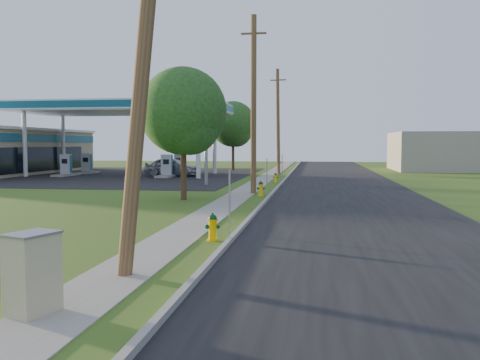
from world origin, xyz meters
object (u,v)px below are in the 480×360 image
object	(u,v)px
utility_pole_near	(144,43)
hydrant_near	(213,227)
hydrant_far	(276,178)
fuel_pump_ne	(167,169)
utility_pole_far	(278,121)
fuel_pump_nw	(66,168)
utility_cabinet	(32,274)
car_silver	(172,167)
fuel_pump_sw	(87,166)
tree_verge	(185,115)
price_pylon	(206,104)
tree_lot	(234,126)
fuel_pump_se	(180,166)
utility_pole_mid	(254,104)
hydrant_mid	(261,189)

from	to	relation	value
utility_pole_near	hydrant_near	xyz separation A→B (m)	(0.56, 4.06, -4.41)
utility_pole_near	hydrant_far	world-z (taller)	utility_pole_near
utility_pole_near	fuel_pump_ne	bearing A→B (deg)	106.02
utility_pole_far	fuel_pump_nw	xyz separation A→B (m)	(-17.90, -5.00, -4.08)
hydrant_near	utility_cabinet	distance (m)	6.79
utility_pole_far	fuel_pump_ne	bearing A→B (deg)	-150.67
car_silver	utility_cabinet	bearing A→B (deg)	-156.79
fuel_pump_sw	tree_verge	distance (m)	25.79
utility_cabinet	utility_pole_near	bearing A→B (deg)	67.50
price_pylon	hydrant_far	xyz separation A→B (m)	(4.45, 3.26, -5.09)
tree_verge	hydrant_far	size ratio (longest dim) A/B	9.43
tree_lot	hydrant_far	bearing A→B (deg)	-70.28
hydrant_far	utility_cabinet	distance (m)	29.34
fuel_pump_se	hydrant_far	world-z (taller)	fuel_pump_se
fuel_pump_nw	car_silver	xyz separation A→B (m)	(9.06, 1.36, 0.09)
utility_pole_near	fuel_pump_se	xyz separation A→B (m)	(-8.90, 35.00, -4.08)
fuel_pump_nw	price_pylon	bearing A→B (deg)	-28.18
price_pylon	car_silver	world-z (taller)	price_pylon
fuel_pump_se	tree_lot	size ratio (longest dim) A/B	0.44
fuel_pump_sw	fuel_pump_ne	bearing A→B (deg)	-23.96
hydrant_near	fuel_pump_sw	bearing A→B (deg)	120.82
tree_verge	car_silver	bearing A→B (deg)	108.08
hydrant_near	hydrant_far	world-z (taller)	hydrant_near
utility_pole_mid	fuel_pump_nw	world-z (taller)	utility_pole_mid
hydrant_mid	hydrant_far	world-z (taller)	hydrant_mid
hydrant_mid	fuel_pump_ne	bearing A→B (deg)	123.43
fuel_pump_ne	car_silver	size ratio (longest dim) A/B	0.67
utility_pole_far	fuel_pump_nw	world-z (taller)	utility_pole_far
price_pylon	hydrant_mid	distance (m)	9.59
hydrant_mid	hydrant_far	distance (m)	10.10
fuel_pump_ne	hydrant_near	xyz separation A→B (m)	(9.46, -26.94, -0.33)
utility_pole_mid	tree_verge	world-z (taller)	utility_pole_mid
utility_cabinet	tree_lot	bearing A→B (deg)	95.16
fuel_pump_se	car_silver	distance (m)	2.64
utility_pole_mid	tree_verge	bearing A→B (deg)	-128.35
price_pylon	hydrant_near	bearing A→B (deg)	-77.09
utility_pole_far	fuel_pump_se	size ratio (longest dim) A/B	2.97
utility_pole_mid	car_silver	size ratio (longest dim) A/B	2.06
utility_cabinet	car_silver	distance (m)	35.76
price_pylon	tree_verge	xyz separation A→B (m)	(0.96, -9.21, -1.23)
utility_pole_near	tree_lot	size ratio (longest dim) A/B	1.31
utility_cabinet	car_silver	size ratio (longest dim) A/B	0.28
fuel_pump_sw	hydrant_far	size ratio (longest dim) A/B	4.62
fuel_pump_nw	utility_cabinet	world-z (taller)	fuel_pump_nw
fuel_pump_ne	fuel_pump_sw	xyz separation A→B (m)	(-9.00, 4.00, 0.00)
fuel_pump_nw	fuel_pump_ne	distance (m)	9.00
utility_pole_far	fuel_pump_ne	size ratio (longest dim) A/B	2.97
utility_pole_near	fuel_pump_se	world-z (taller)	utility_pole_near
fuel_pump_ne	fuel_pump_sw	world-z (taller)	same
hydrant_far	tree_lot	bearing A→B (deg)	109.72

